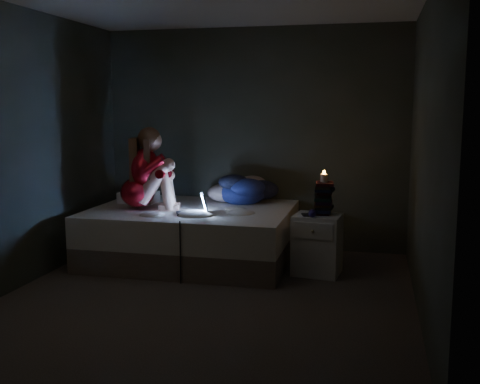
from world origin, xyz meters
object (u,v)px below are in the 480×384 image
(bed, at_px, (192,234))
(nightstand, at_px, (317,244))
(candle, at_px, (324,180))
(woman, at_px, (137,168))
(laptop, at_px, (192,203))
(phone, at_px, (306,215))

(bed, xyz_separation_m, nightstand, (1.39, -0.18, 0.01))
(bed, relative_size, candle, 26.69)
(bed, relative_size, woman, 2.40)
(laptop, bearing_deg, bed, 84.46)
(nightstand, bearing_deg, laptop, -167.27)
(nightstand, relative_size, candle, 7.61)
(bed, bearing_deg, woman, -158.39)
(laptop, height_order, phone, laptop)
(woman, distance_m, candle, 1.98)
(woman, distance_m, phone, 1.87)
(bed, distance_m, woman, 0.94)
(phone, bearing_deg, laptop, 160.92)
(bed, bearing_deg, nightstand, -7.51)
(laptop, distance_m, phone, 1.18)
(woman, height_order, candle, woman)
(nightstand, distance_m, phone, 0.34)
(candle, distance_m, phone, 0.39)
(laptop, bearing_deg, candle, -15.99)
(woman, xyz_separation_m, candle, (1.98, 0.07, -0.07))
(laptop, height_order, nightstand, laptop)
(bed, distance_m, candle, 1.59)
(nightstand, relative_size, phone, 4.35)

